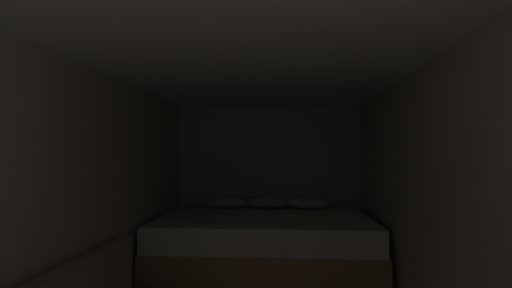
% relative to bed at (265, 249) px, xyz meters
% --- Properties ---
extents(wall_back, '(2.55, 0.05, 2.10)m').
position_rel_bed_xyz_m(wall_back, '(0.00, 0.91, 0.66)').
color(wall_back, beige).
rests_on(wall_back, ground).
extents(wall_left, '(0.05, 5.41, 2.10)m').
position_rel_bed_xyz_m(wall_left, '(-1.25, -1.82, 0.66)').
color(wall_left, beige).
rests_on(wall_left, ground).
extents(wall_right, '(0.05, 5.41, 2.10)m').
position_rel_bed_xyz_m(wall_right, '(1.25, -1.82, 0.66)').
color(wall_right, beige).
rests_on(wall_right, ground).
extents(ceiling_slab, '(2.55, 5.41, 0.05)m').
position_rel_bed_xyz_m(ceiling_slab, '(0.00, -1.82, 1.73)').
color(ceiling_slab, white).
rests_on(ceiling_slab, wall_left).
extents(bed, '(2.33, 1.70, 0.92)m').
position_rel_bed_xyz_m(bed, '(0.00, 0.00, 0.00)').
color(bed, tan).
rests_on(bed, ground).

